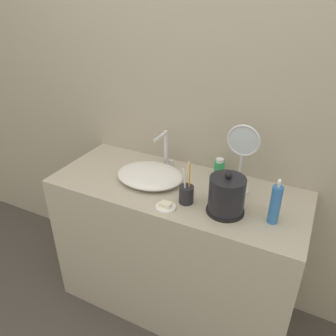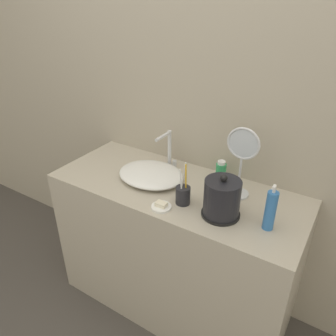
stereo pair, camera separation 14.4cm
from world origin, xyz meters
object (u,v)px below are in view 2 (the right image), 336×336
(vanity_mirror, at_px, (242,158))
(shampoo_bottle, at_px, (221,171))
(electric_kettle, at_px, (222,199))
(faucet, at_px, (169,147))
(toothbrush_cup, at_px, (183,195))
(lotion_bottle, at_px, (270,210))

(vanity_mirror, bearing_deg, shampoo_bottle, 148.09)
(vanity_mirror, bearing_deg, electric_kettle, -90.56)
(electric_kettle, xyz_separation_m, shampoo_bottle, (-0.13, 0.29, -0.03))
(vanity_mirror, bearing_deg, faucet, 171.59)
(faucet, relative_size, electric_kettle, 1.03)
(toothbrush_cup, distance_m, shampoo_bottle, 0.30)
(lotion_bottle, bearing_deg, electric_kettle, -174.68)
(faucet, height_order, lotion_bottle, same)
(toothbrush_cup, xyz_separation_m, vanity_mirror, (0.20, 0.21, 0.16))
(electric_kettle, distance_m, toothbrush_cup, 0.20)
(lotion_bottle, distance_m, shampoo_bottle, 0.44)
(electric_kettle, bearing_deg, faucet, 149.04)
(faucet, bearing_deg, toothbrush_cup, -47.56)
(electric_kettle, height_order, toothbrush_cup, toothbrush_cup)
(faucet, bearing_deg, vanity_mirror, -8.41)
(faucet, relative_size, toothbrush_cup, 1.00)
(faucet, distance_m, shampoo_bottle, 0.33)
(faucet, xyz_separation_m, lotion_bottle, (0.66, -0.25, -0.03))
(shampoo_bottle, relative_size, vanity_mirror, 0.32)
(toothbrush_cup, relative_size, shampoo_bottle, 1.86)
(faucet, xyz_separation_m, electric_kettle, (0.45, -0.27, -0.04))
(shampoo_bottle, bearing_deg, vanity_mirror, -31.91)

